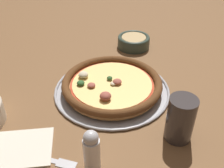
{
  "coord_description": "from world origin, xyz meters",
  "views": [
    {
      "loc": [
        0.59,
        -0.24,
        0.48
      ],
      "look_at": [
        0.0,
        0.0,
        0.03
      ],
      "focal_mm": 42.0,
      "sensor_mm": 36.0,
      "label": 1
    }
  ],
  "objects_px": {
    "drinking_cup": "(180,119)",
    "fork": "(43,158)",
    "pizza_tray": "(112,90)",
    "pepper_shaker": "(92,151)",
    "bowl_near": "(134,41)",
    "pizza": "(112,84)",
    "napkin": "(23,147)"
  },
  "relations": [
    {
      "from": "drinking_cup",
      "to": "fork",
      "type": "relative_size",
      "value": 0.77
    },
    {
      "from": "pizza_tray",
      "to": "pepper_shaker",
      "type": "bearing_deg",
      "value": -30.94
    },
    {
      "from": "bowl_near",
      "to": "drinking_cup",
      "type": "relative_size",
      "value": 1.06
    },
    {
      "from": "fork",
      "to": "pepper_shaker",
      "type": "height_order",
      "value": "pepper_shaker"
    },
    {
      "from": "pizza_tray",
      "to": "drinking_cup",
      "type": "height_order",
      "value": "drinking_cup"
    },
    {
      "from": "pizza_tray",
      "to": "drinking_cup",
      "type": "distance_m",
      "value": 0.25
    },
    {
      "from": "pizza",
      "to": "fork",
      "type": "relative_size",
      "value": 1.98
    },
    {
      "from": "bowl_near",
      "to": "drinking_cup",
      "type": "bearing_deg",
      "value": -13.21
    },
    {
      "from": "fork",
      "to": "pizza_tray",
      "type": "bearing_deg",
      "value": 75.01
    },
    {
      "from": "drinking_cup",
      "to": "fork",
      "type": "distance_m",
      "value": 0.33
    },
    {
      "from": "pizza",
      "to": "bowl_near",
      "type": "height_order",
      "value": "pizza"
    },
    {
      "from": "pizza",
      "to": "napkin",
      "type": "xyz_separation_m",
      "value": [
        0.13,
        -0.28,
        -0.02
      ]
    },
    {
      "from": "pizza_tray",
      "to": "drinking_cup",
      "type": "xyz_separation_m",
      "value": [
        0.23,
        0.08,
        0.05
      ]
    },
    {
      "from": "pizza",
      "to": "fork",
      "type": "distance_m",
      "value": 0.3
    },
    {
      "from": "drinking_cup",
      "to": "fork",
      "type": "height_order",
      "value": "drinking_cup"
    },
    {
      "from": "bowl_near",
      "to": "fork",
      "type": "relative_size",
      "value": 0.82
    },
    {
      "from": "pepper_shaker",
      "to": "pizza_tray",
      "type": "bearing_deg",
      "value": 149.06
    },
    {
      "from": "napkin",
      "to": "pepper_shaker",
      "type": "distance_m",
      "value": 0.18
    },
    {
      "from": "pizza_tray",
      "to": "bowl_near",
      "type": "xyz_separation_m",
      "value": [
        -0.23,
        0.19,
        0.02
      ]
    },
    {
      "from": "pizza_tray",
      "to": "fork",
      "type": "bearing_deg",
      "value": -53.66
    },
    {
      "from": "fork",
      "to": "drinking_cup",
      "type": "bearing_deg",
      "value": 28.5
    },
    {
      "from": "pizza",
      "to": "fork",
      "type": "bearing_deg",
      "value": -53.57
    },
    {
      "from": "pizza_tray",
      "to": "pepper_shaker",
      "type": "height_order",
      "value": "pepper_shaker"
    },
    {
      "from": "pepper_shaker",
      "to": "napkin",
      "type": "bearing_deg",
      "value": -130.08
    },
    {
      "from": "bowl_near",
      "to": "fork",
      "type": "distance_m",
      "value": 0.59
    },
    {
      "from": "fork",
      "to": "pepper_shaker",
      "type": "distance_m",
      "value": 0.13
    },
    {
      "from": "napkin",
      "to": "pepper_shaker",
      "type": "xyz_separation_m",
      "value": [
        0.11,
        0.13,
        0.05
      ]
    },
    {
      "from": "napkin",
      "to": "fork",
      "type": "height_order",
      "value": "napkin"
    },
    {
      "from": "napkin",
      "to": "drinking_cup",
      "type": "bearing_deg",
      "value": 73.64
    },
    {
      "from": "bowl_near",
      "to": "napkin",
      "type": "xyz_separation_m",
      "value": [
        0.36,
        -0.47,
        -0.02
      ]
    },
    {
      "from": "bowl_near",
      "to": "pepper_shaker",
      "type": "relative_size",
      "value": 1.13
    },
    {
      "from": "bowl_near",
      "to": "pepper_shaker",
      "type": "height_order",
      "value": "pepper_shaker"
    }
  ]
}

